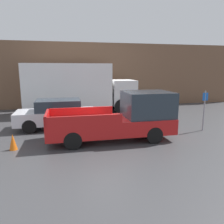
# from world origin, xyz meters

# --- Properties ---
(ground_plane) EXTENTS (60.00, 60.00, 0.00)m
(ground_plane) POSITION_xyz_m (0.00, 0.00, 0.00)
(ground_plane) COLOR #3D3D3F
(building_wall) EXTENTS (28.00, 0.15, 5.35)m
(building_wall) POSITION_xyz_m (0.00, 8.92, 2.68)
(building_wall) COLOR brown
(building_wall) RESTS_ON ground
(pickup_truck) EXTENTS (5.67, 2.05, 2.18)m
(pickup_truck) POSITION_xyz_m (0.60, -0.21, 1.00)
(pickup_truck) COLOR red
(pickup_truck) RESTS_ON ground
(car) EXTENTS (4.27, 1.82, 1.57)m
(car) POSITION_xyz_m (-2.44, 2.41, 0.80)
(car) COLOR silver
(car) RESTS_ON ground
(delivery_truck) EXTENTS (7.93, 2.42, 3.58)m
(delivery_truck) POSITION_xyz_m (-1.13, 6.38, 1.93)
(delivery_truck) COLOR white
(delivery_truck) RESTS_ON ground
(parking_sign) EXTENTS (0.30, 0.07, 2.11)m
(parking_sign) POSITION_xyz_m (5.09, 0.21, 1.20)
(parking_sign) COLOR gray
(parking_sign) RESTS_ON ground
(newspaper_box) EXTENTS (0.45, 0.40, 1.01)m
(newspaper_box) POSITION_xyz_m (2.06, 8.60, 0.50)
(newspaper_box) COLOR red
(newspaper_box) RESTS_ON ground
(traffic_cone) EXTENTS (0.31, 0.31, 0.66)m
(traffic_cone) POSITION_xyz_m (-4.10, -0.66, 0.33)
(traffic_cone) COLOR orange
(traffic_cone) RESTS_ON ground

